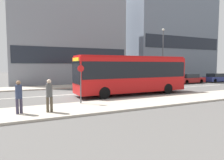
{
  "coord_description": "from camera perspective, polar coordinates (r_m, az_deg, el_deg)",
  "views": [
    {
      "loc": [
        -3.81,
        -17.97,
        2.74
      ],
      "look_at": [
        3.77,
        -1.97,
        1.36
      ],
      "focal_mm": 32.0,
      "sensor_mm": 36.0,
      "label": 1
    }
  ],
  "objects": [
    {
      "name": "ground_plane",
      "position": [
        18.57,
        -13.28,
        -4.16
      ],
      "size": [
        120.0,
        120.0,
        0.0
      ],
      "primitive_type": "plane",
      "color": "#595654"
    },
    {
      "name": "sidewalk_near",
      "position": [
        12.61,
        -7.26,
        -7.83
      ],
      "size": [
        44.0,
        3.5,
        0.13
      ],
      "color": "#B2A899",
      "rests_on": "ground_plane"
    },
    {
      "name": "sidewalk_far",
      "position": [
        24.66,
        -16.33,
        -1.96
      ],
      "size": [
        44.0,
        3.5,
        0.13
      ],
      "color": "#B2A899",
      "rests_on": "ground_plane"
    },
    {
      "name": "lane_centerline",
      "position": [
        18.57,
        -13.28,
        -4.15
      ],
      "size": [
        41.8,
        0.16,
        0.01
      ],
      "color": "silver",
      "rests_on": "ground_plane"
    },
    {
      "name": "apartment_block_left_tower",
      "position": [
        31.19,
        -12.08,
        12.64
      ],
      "size": [
        16.47,
        5.18,
        14.5
      ],
      "color": "gray",
      "rests_on": "ground_plane"
    },
    {
      "name": "apartment_block_right_tower",
      "position": [
        42.55,
        16.77,
        17.1
      ],
      "size": [
        17.82,
        7.01,
        24.41
      ],
      "color": "slate",
      "rests_on": "ground_plane"
    },
    {
      "name": "city_bus",
      "position": [
        18.33,
        5.69,
        2.1
      ],
      "size": [
        10.47,
        2.5,
        3.48
      ],
      "rotation": [
        0.0,
        0.0,
        0.02
      ],
      "color": "red",
      "rests_on": "ground_plane"
    },
    {
      "name": "parked_car_0",
      "position": [
        27.8,
        13.87,
        -0.03
      ],
      "size": [
        4.26,
        1.79,
        1.35
      ],
      "color": "black",
      "rests_on": "ground_plane"
    },
    {
      "name": "parked_car_1",
      "position": [
        31.42,
        21.24,
        0.33
      ],
      "size": [
        4.58,
        1.83,
        1.38
      ],
      "color": "maroon",
      "rests_on": "ground_plane"
    },
    {
      "name": "parked_car_2",
      "position": [
        35.52,
        27.54,
        0.54
      ],
      "size": [
        4.15,
        1.82,
        1.34
      ],
      "color": "navy",
      "rests_on": "ground_plane"
    },
    {
      "name": "pedestrian_near_stop",
      "position": [
        11.63,
        -25.08,
        -3.87
      ],
      "size": [
        0.34,
        0.34,
        1.77
      ],
      "rotation": [
        0.0,
        0.0,
        3.52
      ],
      "color": "#383347",
      "rests_on": "sidewalk_near"
    },
    {
      "name": "pedestrian_down_pavement",
      "position": [
        11.43,
        -17.48,
        -3.67
      ],
      "size": [
        0.35,
        0.34,
        1.81
      ],
      "rotation": [
        0.0,
        0.0,
        -0.0
      ],
      "color": "#4C4233",
      "rests_on": "sidewalk_near"
    },
    {
      "name": "bus_stop_sign",
      "position": [
        13.47,
        -8.94,
        -0.19
      ],
      "size": [
        0.44,
        0.12,
        2.62
      ],
      "color": "#4C4C51",
      "rests_on": "sidewalk_near"
    },
    {
      "name": "street_lamp",
      "position": [
        30.7,
        14.35,
        8.26
      ],
      "size": [
        0.36,
        0.36,
        7.88
      ],
      "color": "#4C4C51",
      "rests_on": "sidewalk_far"
    }
  ]
}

